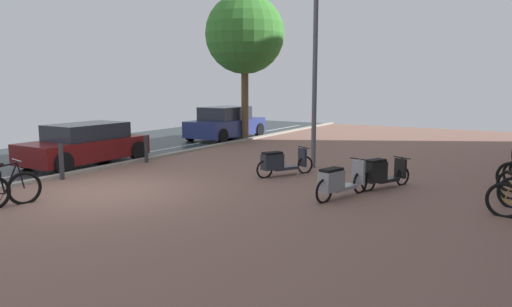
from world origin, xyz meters
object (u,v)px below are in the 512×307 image
Objects in this scene: bollard_far at (146,149)px; scooter_far at (381,173)px; street_tree at (245,34)px; bollard_near at (61,162)px; lamp_post at (315,44)px; scooter_near at (339,181)px; parked_car_near at (85,144)px; bicycle_foreground at (5,188)px; scooter_mid at (280,162)px; parked_car_far at (226,124)px.

scooter_far is at bearing 0.77° from bollard_far.
bollard_near is at bearing -87.02° from street_tree.
scooter_far is 11.21m from street_tree.
scooter_near is at bearing -57.74° from lamp_post.
parked_car_near is 0.59× the size of lamp_post.
street_tree reaches higher than bicycle_foreground.
bollard_near is (-4.70, -3.36, 0.10)m from scooter_mid.
parked_car_near reaches higher than scooter_far.
lamp_post reaches higher than bicycle_foreground.
scooter_far is at bearing -35.04° from lamp_post.
bollard_far reaches higher than scooter_near.
lamp_post is at bearing 64.11° from bicycle_foreground.
street_tree is (-7.52, 8.08, 4.17)m from scooter_near.
lamp_post reaches higher than parked_car_near.
bollard_far is (1.42, 1.18, -0.19)m from parked_car_near.
bicycle_foreground is 1.41× the size of bollard_near.
scooter_mid is at bearing 59.61° from bicycle_foreground.
bollard_far is (-4.70, -0.23, 0.05)m from scooter_mid.
bicycle_foreground reaches higher than bollard_near.
bicycle_foreground reaches higher than scooter_far.
parked_car_near is 1.85m from bollard_far.
parked_car_far reaches higher than bollard_near.
lamp_post is at bearing -36.38° from parked_car_far.
bollard_near reaches higher than scooter_mid.
street_tree is at bearing 83.47° from parked_car_near.
scooter_mid is 9.32m from street_tree.
parked_car_far is at bearing 102.66° from bollard_far.
street_tree is (0.98, 0.07, 3.89)m from parked_car_far.
parked_car_near is at bearing -171.85° from scooter_far.
scooter_far is 9.03m from parked_car_near.
parked_car_near is at bearing -167.03° from scooter_mid.
parked_car_near reaches higher than scooter_mid.
scooter_near is at bearing -43.31° from parked_car_far.
scooter_far is at bearing -36.00° from parked_car_far.
parked_car_far reaches higher than bicycle_foreground.
scooter_far is at bearing 23.26° from bollard_near.
scooter_mid is at bearing 145.34° from scooter_near.
scooter_mid is at bearing 2.80° from bollard_far.
scooter_mid is 0.42× the size of parked_car_near.
parked_car_near is 8.88m from street_tree.
lamp_post is at bearing 81.95° from scooter_mid.
bollard_far is (0.51, -6.72, -4.14)m from street_tree.
bollard_far is (-7.52, -0.10, 0.04)m from scooter_far.
lamp_post is at bearing -41.41° from street_tree.
street_tree is at bearing 4.00° from parked_car_far.
scooter_far is (0.51, 1.46, -0.00)m from scooter_near.
scooter_near is at bearing -34.66° from scooter_mid.
bollard_far is at bearing -77.34° from parked_car_far.
lamp_post reaches higher than scooter_far.
bicycle_foreground is 12.47m from parked_car_far.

